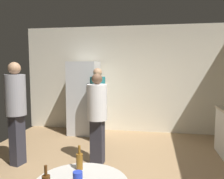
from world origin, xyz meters
name	(u,v)px	position (x,y,z in m)	size (l,w,h in m)	color
wall_back	(125,79)	(0.00, 2.63, 1.35)	(5.32, 0.06, 2.70)	silver
refrigerator	(84,98)	(-0.98, 2.20, 0.90)	(0.70, 0.68, 1.80)	silver
beer_bottle_amber	(79,161)	(0.06, -1.33, 0.82)	(0.06, 0.06, 0.23)	#8C5919
plastic_cup_blue	(78,178)	(0.13, -1.60, 0.79)	(0.08, 0.08, 0.11)	blue
person_in_gray_shirt	(16,105)	(-1.56, 0.19, 1.04)	(0.40, 0.40, 1.76)	#2D2D38
person_in_teal_shirt	(98,99)	(-0.49, 1.62, 0.96)	(0.37, 0.37, 1.65)	#2D2D38
person_in_white_shirt	(97,112)	(-0.22, 0.49, 0.91)	(0.38, 0.38, 1.57)	#2D2D38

